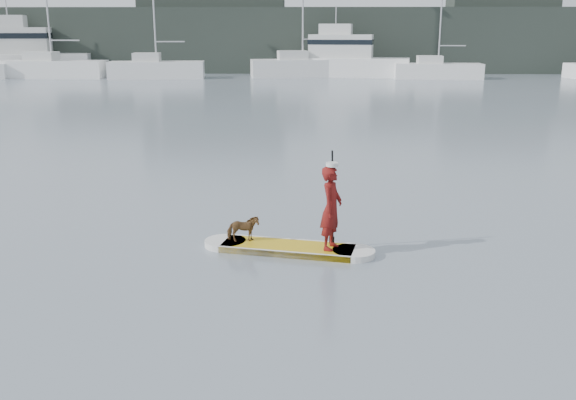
{
  "coord_description": "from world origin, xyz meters",
  "views": [
    {
      "loc": [
        -1.16,
        -10.88,
        4.07
      ],
      "look_at": [
        -1.42,
        0.6,
        1.0
      ],
      "focal_mm": 40.0,
      "sensor_mm": 36.0,
      "label": 1
    }
  ],
  "objects_px": {
    "paddler": "(331,208)",
    "motor_yacht_b": "(24,53)",
    "sailboat_d": "(302,66)",
    "sailboat_c": "(156,68)",
    "sailboat_e": "(437,70)",
    "paddleboard": "(288,248)",
    "dog": "(243,229)",
    "sailboat_b": "(52,67)",
    "motor_yacht_a": "(347,57)"
  },
  "relations": [
    {
      "from": "paddleboard",
      "to": "sailboat_c",
      "type": "distance_m",
      "value": 45.09
    },
    {
      "from": "sailboat_e",
      "to": "motor_yacht_b",
      "type": "bearing_deg",
      "value": 176.5
    },
    {
      "from": "sailboat_e",
      "to": "sailboat_d",
      "type": "bearing_deg",
      "value": 172.04
    },
    {
      "from": "sailboat_e",
      "to": "dog",
      "type": "bearing_deg",
      "value": -103.41
    },
    {
      "from": "paddleboard",
      "to": "motor_yacht_b",
      "type": "height_order",
      "value": "motor_yacht_b"
    },
    {
      "from": "paddleboard",
      "to": "sailboat_d",
      "type": "bearing_deg",
      "value": 101.84
    },
    {
      "from": "paddleboard",
      "to": "sailboat_d",
      "type": "xyz_separation_m",
      "value": [
        0.17,
        45.75,
        0.88
      ]
    },
    {
      "from": "motor_yacht_a",
      "to": "motor_yacht_b",
      "type": "height_order",
      "value": "motor_yacht_b"
    },
    {
      "from": "paddleboard",
      "to": "sailboat_e",
      "type": "bearing_deg",
      "value": 87.21
    },
    {
      "from": "paddler",
      "to": "sailboat_c",
      "type": "relative_size",
      "value": 0.14
    },
    {
      "from": "motor_yacht_a",
      "to": "sailboat_d",
      "type": "bearing_deg",
      "value": -166.61
    },
    {
      "from": "paddleboard",
      "to": "sailboat_e",
      "type": "xyz_separation_m",
      "value": [
        11.56,
        43.63,
        0.69
      ]
    },
    {
      "from": "sailboat_c",
      "to": "motor_yacht_b",
      "type": "xyz_separation_m",
      "value": [
        -12.88,
        4.09,
        1.11
      ]
    },
    {
      "from": "dog",
      "to": "motor_yacht_b",
      "type": "distance_m",
      "value": 53.16
    },
    {
      "from": "paddler",
      "to": "sailboat_d",
      "type": "height_order",
      "value": "sailboat_d"
    },
    {
      "from": "sailboat_c",
      "to": "dog",
      "type": "bearing_deg",
      "value": -81.02
    },
    {
      "from": "dog",
      "to": "sailboat_d",
      "type": "bearing_deg",
      "value": -11.92
    },
    {
      "from": "dog",
      "to": "sailboat_b",
      "type": "relative_size",
      "value": 0.05
    },
    {
      "from": "paddler",
      "to": "motor_yacht_b",
      "type": "relative_size",
      "value": 0.14
    },
    {
      "from": "paddler",
      "to": "sailboat_d",
      "type": "xyz_separation_m",
      "value": [
        -0.63,
        45.92,
        0.04
      ]
    },
    {
      "from": "paddleboard",
      "to": "dog",
      "type": "bearing_deg",
      "value": -180.0
    },
    {
      "from": "dog",
      "to": "motor_yacht_b",
      "type": "height_order",
      "value": "motor_yacht_b"
    },
    {
      "from": "motor_yacht_b",
      "to": "paddleboard",
      "type": "bearing_deg",
      "value": -73.39
    },
    {
      "from": "motor_yacht_b",
      "to": "sailboat_d",
      "type": "bearing_deg",
      "value": -15.18
    },
    {
      "from": "sailboat_d",
      "to": "dog",
      "type": "bearing_deg",
      "value": -100.46
    },
    {
      "from": "sailboat_c",
      "to": "sailboat_d",
      "type": "distance_m",
      "value": 12.53
    },
    {
      "from": "sailboat_b",
      "to": "sailboat_c",
      "type": "height_order",
      "value": "sailboat_b"
    },
    {
      "from": "dog",
      "to": "sailboat_e",
      "type": "height_order",
      "value": "sailboat_e"
    },
    {
      "from": "motor_yacht_b",
      "to": "dog",
      "type": "bearing_deg",
      "value": -74.13
    },
    {
      "from": "sailboat_d",
      "to": "sailboat_e",
      "type": "xyz_separation_m",
      "value": [
        11.39,
        -2.11,
        -0.19
      ]
    },
    {
      "from": "dog",
      "to": "sailboat_b",
      "type": "height_order",
      "value": "sailboat_b"
    },
    {
      "from": "sailboat_c",
      "to": "sailboat_e",
      "type": "xyz_separation_m",
      "value": [
        23.71,
        0.22,
        -0.09
      ]
    },
    {
      "from": "paddler",
      "to": "sailboat_b",
      "type": "xyz_separation_m",
      "value": [
        -21.97,
        43.97,
        0.03
      ]
    },
    {
      "from": "paddleboard",
      "to": "sailboat_c",
      "type": "xyz_separation_m",
      "value": [
        -12.15,
        43.42,
        0.78
      ]
    },
    {
      "from": "sailboat_e",
      "to": "motor_yacht_b",
      "type": "relative_size",
      "value": 0.95
    },
    {
      "from": "sailboat_b",
      "to": "motor_yacht_b",
      "type": "relative_size",
      "value": 1.21
    },
    {
      "from": "paddler",
      "to": "motor_yacht_b",
      "type": "xyz_separation_m",
      "value": [
        -25.82,
        47.68,
        1.05
      ]
    },
    {
      "from": "paddleboard",
      "to": "sailboat_e",
      "type": "relative_size",
      "value": 0.31
    },
    {
      "from": "paddleboard",
      "to": "sailboat_d",
      "type": "relative_size",
      "value": 0.25
    },
    {
      "from": "sailboat_b",
      "to": "sailboat_d",
      "type": "xyz_separation_m",
      "value": [
        21.34,
        1.95,
        0.02
      ]
    },
    {
      "from": "sailboat_e",
      "to": "motor_yacht_a",
      "type": "height_order",
      "value": "sailboat_e"
    },
    {
      "from": "dog",
      "to": "paddleboard",
      "type": "bearing_deg",
      "value": -112.67
    },
    {
      "from": "sailboat_c",
      "to": "motor_yacht_a",
      "type": "height_order",
      "value": "sailboat_c"
    },
    {
      "from": "sailboat_d",
      "to": "motor_yacht_a",
      "type": "bearing_deg",
      "value": -5.57
    },
    {
      "from": "sailboat_b",
      "to": "motor_yacht_a",
      "type": "height_order",
      "value": "sailboat_b"
    },
    {
      "from": "paddleboard",
      "to": "motor_yacht_b",
      "type": "distance_m",
      "value": 53.73
    },
    {
      "from": "paddleboard",
      "to": "dog",
      "type": "relative_size",
      "value": 5.39
    },
    {
      "from": "sailboat_b",
      "to": "sailboat_e",
      "type": "distance_m",
      "value": 32.73
    },
    {
      "from": "sailboat_c",
      "to": "sailboat_e",
      "type": "height_order",
      "value": "sailboat_c"
    },
    {
      "from": "paddler",
      "to": "motor_yacht_b",
      "type": "distance_m",
      "value": 54.23
    }
  ]
}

